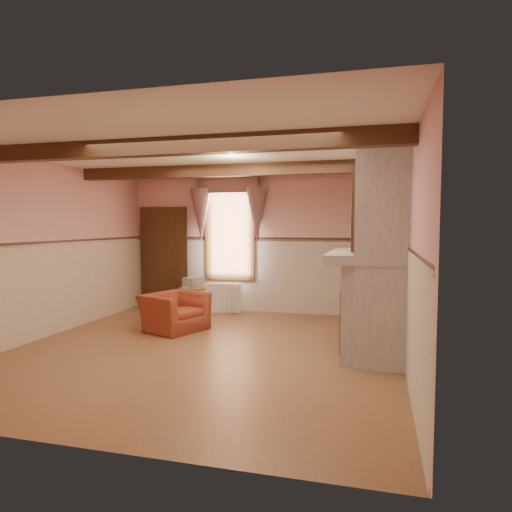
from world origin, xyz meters
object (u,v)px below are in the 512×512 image
(oil_lamp, at_px, (368,241))
(side_table, at_px, (192,301))
(armchair, at_px, (174,312))
(bowl, at_px, (368,248))
(radiator, at_px, (224,298))
(mantel_clock, at_px, (369,242))

(oil_lamp, bearing_deg, side_table, 158.77)
(side_table, bearing_deg, oil_lamp, -21.23)
(armchair, height_order, bowl, bowl)
(side_table, bearing_deg, radiator, 39.54)
(mantel_clock, bearing_deg, side_table, 165.77)
(armchair, height_order, oil_lamp, oil_lamp)
(bowl, xyz_separation_m, oil_lamp, (0.00, 0.32, 0.10))
(side_table, relative_size, radiator, 0.79)
(bowl, height_order, mantel_clock, mantel_clock)
(armchair, xyz_separation_m, oil_lamp, (3.19, -0.02, 1.24))
(side_table, xyz_separation_m, oil_lamp, (3.41, -1.32, 1.29))
(radiator, height_order, mantel_clock, mantel_clock)
(side_table, height_order, oil_lamp, oil_lamp)
(armchair, xyz_separation_m, mantel_clock, (3.19, 0.44, 1.20))
(radiator, distance_m, oil_lamp, 3.60)
(oil_lamp, bearing_deg, radiator, 148.69)
(radiator, bearing_deg, armchair, -112.35)
(side_table, xyz_separation_m, radiator, (0.52, 0.43, 0.02))
(armchair, bearing_deg, radiator, 12.22)
(armchair, bearing_deg, side_table, 31.73)
(armchair, distance_m, bowl, 3.40)
(armchair, height_order, mantel_clock, mantel_clock)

